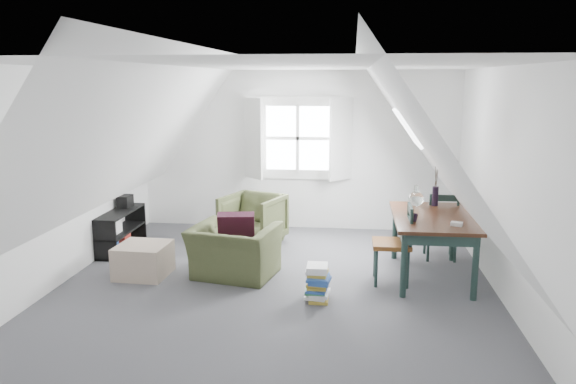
# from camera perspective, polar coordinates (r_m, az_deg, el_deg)

# --- Properties ---
(floor) EXTENTS (5.50, 5.50, 0.00)m
(floor) POSITION_cam_1_polar(r_m,az_deg,el_deg) (6.54, -1.42, -9.77)
(floor) COLOR #4B4B4F
(floor) RESTS_ON ground
(ceiling) EXTENTS (5.50, 5.50, 0.00)m
(ceiling) POSITION_cam_1_polar(r_m,az_deg,el_deg) (6.10, -1.54, 12.71)
(ceiling) COLOR white
(ceiling) RESTS_ON wall_back
(wall_back) EXTENTS (5.00, 0.00, 5.00)m
(wall_back) POSITION_cam_1_polar(r_m,az_deg,el_deg) (8.90, 1.01, 4.23)
(wall_back) COLOR white
(wall_back) RESTS_ON ground
(wall_front) EXTENTS (5.00, 0.00, 5.00)m
(wall_front) POSITION_cam_1_polar(r_m,az_deg,el_deg) (3.57, -7.72, -6.80)
(wall_front) COLOR white
(wall_front) RESTS_ON ground
(wall_left) EXTENTS (0.00, 5.50, 5.50)m
(wall_left) POSITION_cam_1_polar(r_m,az_deg,el_deg) (7.00, -22.21, 1.42)
(wall_left) COLOR white
(wall_left) RESTS_ON ground
(wall_right) EXTENTS (0.00, 5.50, 5.50)m
(wall_right) POSITION_cam_1_polar(r_m,az_deg,el_deg) (6.35, 21.46, 0.54)
(wall_right) COLOR white
(wall_right) RESTS_ON ground
(slope_left) EXTENTS (3.19, 5.50, 4.48)m
(slope_left) POSITION_cam_1_polar(r_m,az_deg,el_deg) (6.52, -15.18, 5.86)
(slope_left) COLOR white
(slope_left) RESTS_ON wall_left
(slope_right) EXTENTS (3.19, 5.50, 4.48)m
(slope_right) POSITION_cam_1_polar(r_m,az_deg,el_deg) (6.10, 13.13, 5.60)
(slope_right) COLOR white
(slope_right) RESTS_ON wall_right
(dormer_window) EXTENTS (1.71, 0.35, 1.30)m
(dormer_window) POSITION_cam_1_polar(r_m,az_deg,el_deg) (8.80, 0.97, 5.46)
(dormer_window) COLOR white
(dormer_window) RESTS_ON wall_back
(skylight) EXTENTS (0.35, 0.75, 0.47)m
(skylight) POSITION_cam_1_polar(r_m,az_deg,el_deg) (7.39, 12.01, 6.38)
(skylight) COLOR white
(skylight) RESTS_ON slope_right
(armchair_near) EXTENTS (1.13, 1.03, 0.63)m
(armchair_near) POSITION_cam_1_polar(r_m,az_deg,el_deg) (6.94, -5.44, -8.52)
(armchair_near) COLOR #3D4525
(armchair_near) RESTS_ON floor
(armchair_far) EXTENTS (1.00, 1.02, 0.73)m
(armchair_far) POSITION_cam_1_polar(r_m,az_deg,el_deg) (8.26, -3.57, -5.22)
(armchair_far) COLOR #3D4525
(armchair_far) RESTS_ON floor
(throw_pillow) EXTENTS (0.48, 0.32, 0.46)m
(throw_pillow) POSITION_cam_1_polar(r_m,az_deg,el_deg) (6.92, -5.26, -3.83)
(throw_pillow) COLOR #320D1D
(throw_pillow) RESTS_ON armchair_near
(ottoman) EXTENTS (0.62, 0.62, 0.39)m
(ottoman) POSITION_cam_1_polar(r_m,az_deg,el_deg) (7.10, -14.47, -6.71)
(ottoman) COLOR tan
(ottoman) RESTS_ON floor
(dining_table) EXTENTS (0.92, 1.53, 0.77)m
(dining_table) POSITION_cam_1_polar(r_m,az_deg,el_deg) (6.91, 14.43, -3.15)
(dining_table) COLOR #321B11
(dining_table) RESTS_ON floor
(demijohn) EXTENTS (0.19, 0.19, 0.27)m
(demijohn) POSITION_cam_1_polar(r_m,az_deg,el_deg) (7.28, 12.88, -0.62)
(demijohn) COLOR silver
(demijohn) RESTS_ON dining_table
(vase_twigs) EXTENTS (0.08, 0.09, 0.62)m
(vase_twigs) POSITION_cam_1_polar(r_m,az_deg,el_deg) (7.40, 14.73, -0.31)
(vase_twigs) COLOR black
(vase_twigs) RESTS_ON dining_table
(cup) EXTENTS (0.10, 0.10, 0.09)m
(cup) POSITION_cam_1_polar(r_m,az_deg,el_deg) (6.57, 12.66, -2.92)
(cup) COLOR black
(cup) RESTS_ON dining_table
(paper_box) EXTENTS (0.14, 0.12, 0.04)m
(paper_box) POSITION_cam_1_polar(r_m,az_deg,el_deg) (6.48, 16.76, -3.12)
(paper_box) COLOR white
(paper_box) RESTS_ON dining_table
(dining_chair_far) EXTENTS (0.43, 0.43, 0.91)m
(dining_chair_far) POSITION_cam_1_polar(r_m,az_deg,el_deg) (7.70, 15.30, -3.19)
(dining_chair_far) COLOR brown
(dining_chair_far) RESTS_ON floor
(dining_chair_near) EXTENTS (0.44, 0.44, 0.94)m
(dining_chair_near) POSITION_cam_1_polar(r_m,az_deg,el_deg) (6.68, 10.81, -5.08)
(dining_chair_near) COLOR brown
(dining_chair_near) RESTS_ON floor
(media_shelf) EXTENTS (0.36, 1.09, 0.56)m
(media_shelf) POSITION_cam_1_polar(r_m,az_deg,el_deg) (8.21, -16.84, -3.99)
(media_shelf) COLOR black
(media_shelf) RESTS_ON floor
(electronics_box) EXTENTS (0.17, 0.24, 0.19)m
(electronics_box) POSITION_cam_1_polar(r_m,az_deg,el_deg) (8.38, -16.22, -0.95)
(electronics_box) COLOR black
(electronics_box) RESTS_ON media_shelf
(magazine_stack) EXTENTS (0.29, 0.35, 0.39)m
(magazine_stack) POSITION_cam_1_polar(r_m,az_deg,el_deg) (6.15, 3.04, -9.21)
(magazine_stack) COLOR #B29933
(magazine_stack) RESTS_ON floor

